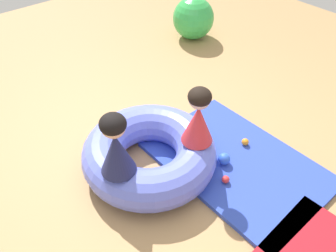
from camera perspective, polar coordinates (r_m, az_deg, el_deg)
ground_plane at (r=3.01m, az=-0.56°, el=-5.63°), size 8.00×8.00×0.00m
gym_mat_near_right at (r=3.01m, az=11.23°, el=-5.99°), size 1.47×1.01×0.04m
inflatable_cushion at (r=2.84m, az=-3.09°, el=-4.51°), size 1.10×1.10×0.33m
child_in_navy at (r=2.34m, az=-8.64°, el=-3.11°), size 0.35×0.35×0.50m
child_in_red at (r=2.56m, az=5.03°, el=1.60°), size 0.27×0.27×0.48m
play_ball_blue at (r=2.93m, az=9.26°, el=-5.38°), size 0.10×0.10×0.10m
play_ball_orange at (r=3.14m, az=12.62°, el=-2.58°), size 0.06×0.06×0.06m
play_ball_red at (r=2.81m, az=9.50°, el=-8.69°), size 0.06×0.06×0.06m
exercise_ball_large at (r=4.77m, az=4.21°, el=17.33°), size 0.54×0.54×0.54m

